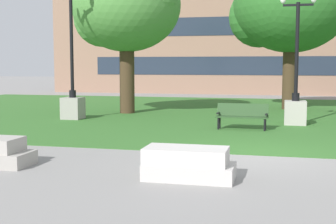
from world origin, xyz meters
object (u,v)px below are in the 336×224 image
(concrete_block_left, at_px, (188,164))
(lamp_post_left, at_px, (296,98))
(park_bench_far_left, at_px, (242,115))
(lamp_post_right, at_px, (73,93))

(concrete_block_left, relative_size, lamp_post_left, 0.36)
(concrete_block_left, distance_m, park_bench_far_left, 7.47)
(park_bench_far_left, distance_m, lamp_post_right, 7.34)
(concrete_block_left, bearing_deg, park_bench_far_left, 86.25)
(concrete_block_left, relative_size, park_bench_far_left, 0.99)
(park_bench_far_left, bearing_deg, concrete_block_left, -93.75)
(lamp_post_right, relative_size, lamp_post_left, 1.10)
(concrete_block_left, bearing_deg, lamp_post_left, 75.78)
(concrete_block_left, xyz_separation_m, lamp_post_left, (2.34, 9.25, 0.72))
(park_bench_far_left, relative_size, lamp_post_left, 0.36)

